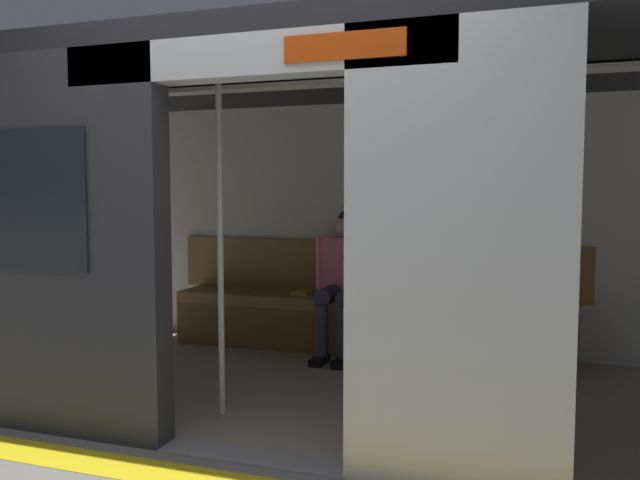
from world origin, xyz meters
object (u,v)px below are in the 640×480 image
(book, at_px, (304,292))
(handbag, at_px, (406,289))
(grab_pole_door, at_px, (220,244))
(train_car, at_px, (316,173))
(bench_seat, at_px, (363,312))
(person_seated, at_px, (345,272))

(book, bearing_deg, handbag, -175.01)
(grab_pole_door, bearing_deg, handbag, -114.92)
(train_car, xyz_separation_m, grab_pole_door, (0.37, 0.65, -0.43))
(train_car, relative_size, grab_pole_door, 3.11)
(train_car, distance_m, grab_pole_door, 0.86)
(handbag, height_order, grab_pole_door, grab_pole_door)
(train_car, xyz_separation_m, bench_seat, (-0.07, -0.98, -1.10))
(train_car, xyz_separation_m, handbag, (-0.41, -1.04, -0.91))
(bench_seat, bearing_deg, grab_pole_door, 74.97)
(bench_seat, bearing_deg, person_seated, 21.53)
(bench_seat, bearing_deg, train_car, 86.10)
(train_car, distance_m, person_seated, 1.21)
(train_car, distance_m, bench_seat, 1.48)
(handbag, distance_m, book, 0.89)
(train_car, relative_size, person_seated, 5.39)
(person_seated, bearing_deg, bench_seat, -158.47)
(book, relative_size, grab_pole_door, 0.11)
(train_car, bearing_deg, person_seated, -85.93)
(book, bearing_deg, bench_seat, 177.69)
(handbag, bearing_deg, bench_seat, 10.11)
(bench_seat, xyz_separation_m, person_seated, (0.13, 0.05, 0.33))
(train_car, height_order, person_seated, train_car)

